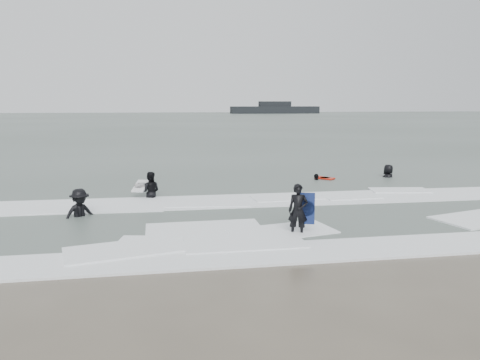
{
  "coord_description": "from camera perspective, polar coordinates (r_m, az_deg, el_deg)",
  "views": [
    {
      "loc": [
        -2.67,
        -12.35,
        4.06
      ],
      "look_at": [
        0.0,
        5.0,
        1.1
      ],
      "focal_mm": 35.0,
      "sensor_mm": 36.0,
      "label": 1
    }
  ],
  "objects": [
    {
      "name": "bodyboards",
      "position": [
        19.49,
        2.18,
        -0.97
      ],
      "size": [
        10.11,
        10.4,
        1.25
      ],
      "color": "#0F1B48",
      "rests_on": "ground"
    },
    {
      "name": "surfer_wading",
      "position": [
        20.1,
        -10.85,
        -2.26
      ],
      "size": [
        0.91,
        0.75,
        1.7
      ],
      "primitive_type": "imported",
      "rotation": [
        0.0,
        0.0,
        3.01
      ],
      "color": "black",
      "rests_on": "ground"
    },
    {
      "name": "sea",
      "position": [
        92.48,
        -7.15,
        7.03
      ],
      "size": [
        320.0,
        320.0,
        0.0
      ],
      "primitive_type": "plane",
      "color": "#47544C",
      "rests_on": "ground"
    },
    {
      "name": "surfer_right_far",
      "position": [
        26.26,
        17.61,
        0.23
      ],
      "size": [
        1.09,
        1.05,
        1.89
      ],
      "primitive_type": "imported",
      "rotation": [
        0.0,
        0.0,
        -2.44
      ],
      "color": "black",
      "rests_on": "ground"
    },
    {
      "name": "surfer_right_near",
      "position": [
        24.49,
        9.3,
        -0.1
      ],
      "size": [
        0.88,
        0.9,
        1.52
      ],
      "primitive_type": "imported",
      "rotation": [
        0.0,
        0.0,
        -2.34
      ],
      "color": "black",
      "rests_on": "ground"
    },
    {
      "name": "ground",
      "position": [
        13.27,
        3.32,
        -8.26
      ],
      "size": [
        320.0,
        320.0,
        0.0
      ],
      "primitive_type": "plane",
      "color": "brown",
      "rests_on": "ground"
    },
    {
      "name": "surfer_breaker",
      "position": [
        17.42,
        -18.88,
        -4.44
      ],
      "size": [
        1.42,
        1.27,
        1.91
      ],
      "primitive_type": "imported",
      "rotation": [
        0.0,
        0.0,
        0.58
      ],
      "color": "black",
      "rests_on": "ground"
    },
    {
      "name": "surfer_centre",
      "position": [
        14.48,
        7.02,
        -6.79
      ],
      "size": [
        0.68,
        0.53,
        1.63
      ],
      "primitive_type": "imported",
      "rotation": [
        0.0,
        0.0,
        -0.27
      ],
      "color": "black",
      "rests_on": "ground"
    },
    {
      "name": "vessel_horizon",
      "position": [
        157.39,
        4.26,
        8.61
      ],
      "size": [
        29.32,
        5.24,
        3.98
      ],
      "color": "black",
      "rests_on": "ground"
    },
    {
      "name": "surf_foam",
      "position": [
        16.76,
        0.68,
        -4.31
      ],
      "size": [
        30.03,
        9.06,
        0.09
      ],
      "color": "white",
      "rests_on": "ground"
    }
  ]
}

